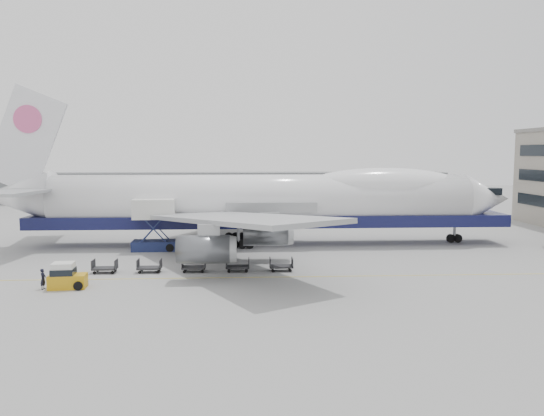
{
  "coord_description": "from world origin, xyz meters",
  "views": [
    {
      "loc": [
        -2.25,
        -54.75,
        11.68
      ],
      "look_at": [
        0.93,
        6.0,
        5.28
      ],
      "focal_mm": 35.0,
      "sensor_mm": 36.0,
      "label": 1
    }
  ],
  "objects": [
    {
      "name": "dolly_1",
      "position": [
        -11.55,
        -3.38,
        0.53
      ],
      "size": [
        2.3,
        1.35,
        1.3
      ],
      "color": "#2D2D30",
      "rests_on": "ground"
    },
    {
      "name": "ground",
      "position": [
        0.0,
        0.0,
        0.0
      ],
      "size": [
        260.0,
        260.0,
        0.0
      ],
      "primitive_type": "plane",
      "color": "gray",
      "rests_on": "ground"
    },
    {
      "name": "ground_worker",
      "position": [
        -19.52,
        -9.35,
        0.89
      ],
      "size": [
        0.49,
        0.69,
        1.78
      ],
      "primitive_type": "imported",
      "rotation": [
        0.0,
        0.0,
        1.48
      ],
      "color": "black",
      "rests_on": "ground"
    },
    {
      "name": "traffic_cone",
      "position": [
        -17.06,
        -6.4,
        0.25
      ],
      "size": [
        0.35,
        0.35,
        0.52
      ],
      "rotation": [
        0.0,
        0.0,
        0.14
      ],
      "color": "#FF410D",
      "rests_on": "ground"
    },
    {
      "name": "catering_truck",
      "position": [
        -12.98,
        8.52,
        3.45
      ],
      "size": [
        5.4,
        3.84,
        6.17
      ],
      "rotation": [
        0.0,
        0.0,
        0.03
      ],
      "color": "#19224D",
      "rests_on": "ground"
    },
    {
      "name": "dolly_3",
      "position": [
        -2.95,
        -3.38,
        0.53
      ],
      "size": [
        2.3,
        1.35,
        1.3
      ],
      "color": "#2D2D30",
      "rests_on": "ground"
    },
    {
      "name": "dolly_4",
      "position": [
        1.35,
        -3.38,
        0.53
      ],
      "size": [
        2.3,
        1.35,
        1.3
      ],
      "color": "#2D2D30",
      "rests_on": "ground"
    },
    {
      "name": "hangar",
      "position": [
        -10.0,
        70.0,
        3.5
      ],
      "size": [
        110.0,
        8.0,
        7.0
      ],
      "primitive_type": "cube",
      "color": "slate",
      "rests_on": "ground"
    },
    {
      "name": "apron_line",
      "position": [
        0.0,
        -6.0,
        0.01
      ],
      "size": [
        60.0,
        0.15,
        0.01
      ],
      "primitive_type": "cube",
      "color": "gold",
      "rests_on": "ground"
    },
    {
      "name": "dolly_0",
      "position": [
        -15.85,
        -3.38,
        0.53
      ],
      "size": [
        2.3,
        1.35,
        1.3
      ],
      "color": "#2D2D30",
      "rests_on": "ground"
    },
    {
      "name": "baggage_tug",
      "position": [
        -17.65,
        -9.16,
        1.0
      ],
      "size": [
        3.2,
        1.89,
        2.26
      ],
      "rotation": [
        0.0,
        0.0,
        0.08
      ],
      "color": "#C38F12",
      "rests_on": "ground"
    },
    {
      "name": "dolly_2",
      "position": [
        -7.25,
        -3.38,
        0.53
      ],
      "size": [
        2.3,
        1.35,
        1.3
      ],
      "color": "#2D2D30",
      "rests_on": "ground"
    },
    {
      "name": "airliner",
      "position": [
        0.64,
        12.0,
        5.62
      ],
      "size": [
        67.0,
        55.3,
        19.98
      ],
      "color": "white",
      "rests_on": "ground"
    }
  ]
}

